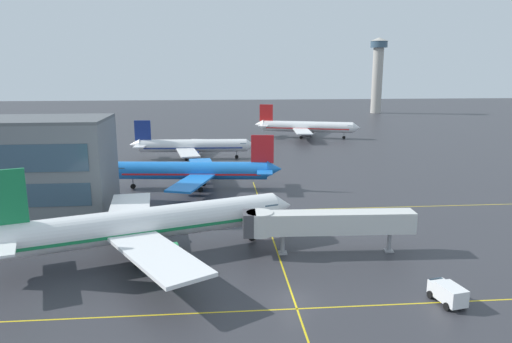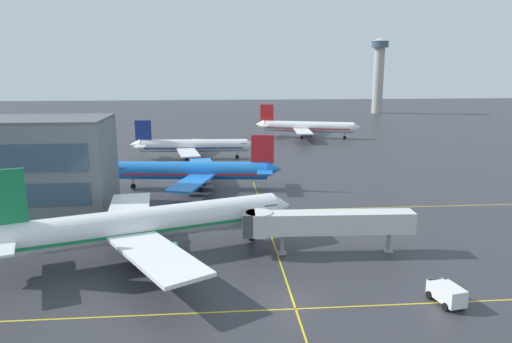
{
  "view_description": "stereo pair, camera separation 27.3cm",
  "coord_description": "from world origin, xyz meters",
  "px_view_note": "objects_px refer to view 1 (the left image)",
  "views": [
    {
      "loc": [
        -7.81,
        -44.44,
        23.43
      ],
      "look_at": [
        -0.25,
        41.35,
        4.37
      ],
      "focal_mm": 33.39,
      "sensor_mm": 36.0,
      "label": 1
    },
    {
      "loc": [
        -7.54,
        -44.47,
        23.43
      ],
      "look_at": [
        -0.25,
        41.35,
        4.37
      ],
      "focal_mm": 33.39,
      "sensor_mm": 36.0,
      "label": 2
    }
  ],
  "objects_px": {
    "airliner_third_row": "(192,146)",
    "jet_bridge": "(317,223)",
    "airliner_far_left_stand": "(306,127)",
    "service_truck_red_van": "(447,292)",
    "airliner_second_row": "(195,171)",
    "control_tower": "(378,70)",
    "airliner_front_gate": "(145,224)"
  },
  "relations": [
    {
      "from": "airliner_third_row",
      "to": "jet_bridge",
      "type": "distance_m",
      "value": 68.05
    },
    {
      "from": "airliner_far_left_stand",
      "to": "service_truck_red_van",
      "type": "distance_m",
      "value": 113.86
    },
    {
      "from": "service_truck_red_van",
      "to": "airliner_third_row",
      "type": "bearing_deg",
      "value": 109.98
    },
    {
      "from": "airliner_second_row",
      "to": "control_tower",
      "type": "height_order",
      "value": "control_tower"
    },
    {
      "from": "airliner_far_left_stand",
      "to": "airliner_front_gate",
      "type": "bearing_deg",
      "value": -111.67
    },
    {
      "from": "airliner_front_gate",
      "to": "service_truck_red_van",
      "type": "xyz_separation_m",
      "value": [
        31.85,
        -14.89,
        -3.1
      ]
    },
    {
      "from": "airliner_third_row",
      "to": "service_truck_red_van",
      "type": "xyz_separation_m",
      "value": [
        28.97,
        -79.69,
        -2.26
      ]
    },
    {
      "from": "airliner_second_row",
      "to": "jet_bridge",
      "type": "height_order",
      "value": "airliner_second_row"
    },
    {
      "from": "airliner_front_gate",
      "to": "service_truck_red_van",
      "type": "height_order",
      "value": "airliner_front_gate"
    },
    {
      "from": "airliner_second_row",
      "to": "jet_bridge",
      "type": "bearing_deg",
      "value": -63.99
    },
    {
      "from": "airliner_second_row",
      "to": "service_truck_red_van",
      "type": "bearing_deg",
      "value": -60.88
    },
    {
      "from": "jet_bridge",
      "to": "control_tower",
      "type": "xyz_separation_m",
      "value": [
        69.97,
        182.51,
        17.74
      ]
    },
    {
      "from": "airliner_far_left_stand",
      "to": "jet_bridge",
      "type": "height_order",
      "value": "airliner_far_left_stand"
    },
    {
      "from": "airliner_second_row",
      "to": "airliner_far_left_stand",
      "type": "bearing_deg",
      "value": 62.19
    },
    {
      "from": "jet_bridge",
      "to": "airliner_far_left_stand",
      "type": "bearing_deg",
      "value": 79.92
    },
    {
      "from": "jet_bridge",
      "to": "control_tower",
      "type": "relative_size",
      "value": 0.58
    },
    {
      "from": "control_tower",
      "to": "airliner_third_row",
      "type": "bearing_deg",
      "value": -127.13
    },
    {
      "from": "airliner_second_row",
      "to": "control_tower",
      "type": "distance_m",
      "value": 172.73
    },
    {
      "from": "airliner_second_row",
      "to": "service_truck_red_van",
      "type": "relative_size",
      "value": 7.81
    },
    {
      "from": "control_tower",
      "to": "service_truck_red_van",
      "type": "bearing_deg",
      "value": -106.87
    },
    {
      "from": "service_truck_red_van",
      "to": "jet_bridge",
      "type": "bearing_deg",
      "value": 125.85
    },
    {
      "from": "service_truck_red_van",
      "to": "control_tower",
      "type": "distance_m",
      "value": 206.64
    },
    {
      "from": "airliner_second_row",
      "to": "service_truck_red_van",
      "type": "distance_m",
      "value": 55.51
    },
    {
      "from": "jet_bridge",
      "to": "airliner_front_gate",
      "type": "bearing_deg",
      "value": 178.29
    },
    {
      "from": "service_truck_red_van",
      "to": "control_tower",
      "type": "bearing_deg",
      "value": 73.13
    },
    {
      "from": "airliner_far_left_stand",
      "to": "service_truck_red_van",
      "type": "relative_size",
      "value": 7.92
    },
    {
      "from": "airliner_second_row",
      "to": "service_truck_red_van",
      "type": "xyz_separation_m",
      "value": [
        26.99,
        -48.45,
        -2.46
      ]
    },
    {
      "from": "airliner_second_row",
      "to": "airliner_far_left_stand",
      "type": "relative_size",
      "value": 0.99
    },
    {
      "from": "control_tower",
      "to": "jet_bridge",
      "type": "bearing_deg",
      "value": -110.97
    },
    {
      "from": "airliner_third_row",
      "to": "jet_bridge",
      "type": "relative_size",
      "value": 1.48
    },
    {
      "from": "airliner_front_gate",
      "to": "control_tower",
      "type": "height_order",
      "value": "control_tower"
    },
    {
      "from": "airliner_front_gate",
      "to": "jet_bridge",
      "type": "xyz_separation_m",
      "value": [
        21.55,
        -0.64,
        -0.22
      ]
    }
  ]
}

